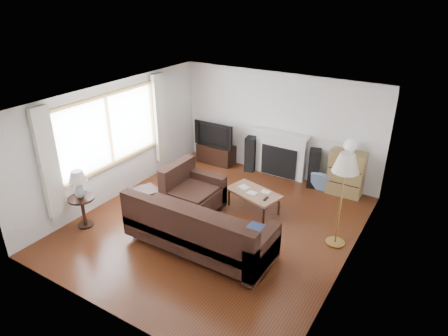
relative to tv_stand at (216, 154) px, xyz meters
The scene contains 17 objects.
room 3.13m from the tv_stand, 57.48° to the right, with size 5.10×5.60×2.54m.
window 3.12m from the tv_stand, 107.59° to the right, with size 0.12×2.74×1.54m, color brown.
curtain_near 4.45m from the tv_stand, 100.81° to the right, with size 0.10×0.35×2.10m, color #ECE8CE.
curtain_far 1.84m from the tv_stand, 124.33° to the right, with size 0.10×0.35×2.10m, color #ECE8CE.
fireplace 1.78m from the tv_stand, ahead, with size 1.40×0.26×1.15m, color white.
tv_stand is the anchor object (origin of this frame).
television 0.56m from the tv_stand, ahead, with size 1.10×0.14×0.63m, color black.
speaker_left 1.01m from the tv_stand, ahead, with size 0.24×0.29×0.88m, color black.
speaker_right 2.64m from the tv_stand, ahead, with size 0.25×0.30×0.91m, color black.
bookshelf 3.37m from the tv_stand, ahead, with size 0.75×0.36×1.03m, color olive.
globe_lamp 3.49m from the tv_stand, ahead, with size 0.27×0.27×0.27m, color white.
sectional_sofa 3.77m from the tv_stand, 61.87° to the right, with size 2.88×2.11×0.93m, color black.
coffee_table 2.55m from the tv_stand, 39.82° to the right, with size 1.10×0.60×0.43m, color #906045.
footstool 2.71m from the tv_stand, 90.35° to the right, with size 0.49×0.49×0.41m, color black.
floor_lamp 4.28m from the tv_stand, 26.59° to the right, with size 0.46×0.46×1.78m, color #A27A38.
side_table 3.91m from the tv_stand, 98.17° to the right, with size 0.50×0.50×0.62m, color black.
table_lamp 3.96m from the tv_stand, 98.17° to the right, with size 0.34×0.34×0.55m, color silver.
Camera 1 is at (3.61, -5.56, 4.32)m, focal length 32.00 mm.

